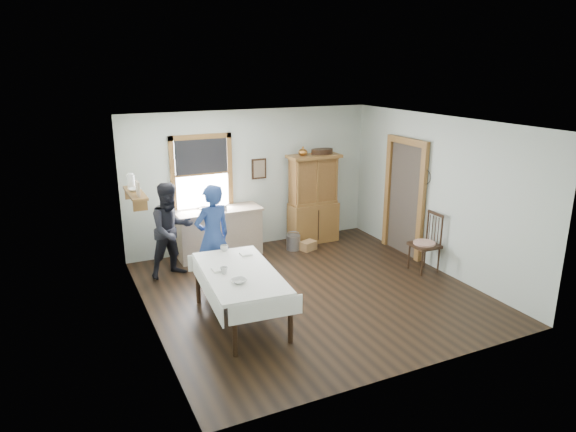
{
  "coord_description": "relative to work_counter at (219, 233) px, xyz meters",
  "views": [
    {
      "loc": [
        -3.56,
        -6.69,
        3.53
      ],
      "look_at": [
        -0.25,
        0.3,
        1.22
      ],
      "focal_mm": 32.0,
      "sensor_mm": 36.0,
      "label": 1
    }
  ],
  "objects": [
    {
      "name": "room",
      "position": [
        0.81,
        -2.16,
        0.89
      ],
      "size": [
        5.01,
        5.01,
        2.7
      ],
      "color": "black",
      "rests_on": "ground"
    },
    {
      "name": "window",
      "position": [
        -0.19,
        0.3,
        1.17
      ],
      "size": [
        1.18,
        0.07,
        1.48
      ],
      "color": "white",
      "rests_on": "room"
    },
    {
      "name": "doorway",
      "position": [
        3.26,
        -1.31,
        0.7
      ],
      "size": [
        0.09,
        1.14,
        2.22
      ],
      "color": "#3F362D",
      "rests_on": "room"
    },
    {
      "name": "wall_shelf",
      "position": [
        -1.56,
        -0.63,
        1.11
      ],
      "size": [
        0.24,
        1.0,
        0.44
      ],
      "color": "brown",
      "rests_on": "room"
    },
    {
      "name": "framed_picture",
      "position": [
        0.96,
        0.3,
        1.09
      ],
      "size": [
        0.3,
        0.04,
        0.4
      ],
      "primitive_type": "cube",
      "color": "black",
      "rests_on": "room"
    },
    {
      "name": "rug_beater",
      "position": [
        3.26,
        -1.86,
        1.26
      ],
      "size": [
        0.01,
        0.27,
        0.27
      ],
      "primitive_type": "torus",
      "rotation": [
        0.0,
        1.57,
        0.0
      ],
      "color": "black",
      "rests_on": "room"
    },
    {
      "name": "work_counter",
      "position": [
        0.0,
        0.0,
        0.0
      ],
      "size": [
        1.61,
        0.61,
        0.92
      ],
      "primitive_type": "cube",
      "rotation": [
        0.0,
        0.0,
        0.0
      ],
      "color": "tan",
      "rests_on": "room"
    },
    {
      "name": "china_hutch",
      "position": [
        2.01,
        -0.0,
        0.44
      ],
      "size": [
        1.06,
        0.51,
        1.79
      ],
      "primitive_type": "cube",
      "rotation": [
        0.0,
        0.0,
        -0.01
      ],
      "color": "brown",
      "rests_on": "room"
    },
    {
      "name": "dining_table",
      "position": [
        -0.54,
        -2.61,
        -0.08
      ],
      "size": [
        1.15,
        1.98,
        0.76
      ],
      "primitive_type": "cube",
      "rotation": [
        0.0,
        0.0,
        -0.08
      ],
      "color": "white",
      "rests_on": "room"
    },
    {
      "name": "spindle_chair",
      "position": [
        3.03,
        -2.24,
        0.07
      ],
      "size": [
        0.5,
        0.5,
        1.06
      ],
      "primitive_type": "cube",
      "rotation": [
        0.0,
        0.0,
        -0.03
      ],
      "color": "black",
      "rests_on": "room"
    },
    {
      "name": "pail",
      "position": [
        1.42,
        -0.29,
        -0.31
      ],
      "size": [
        0.35,
        0.35,
        0.29
      ],
      "primitive_type": "cube",
      "rotation": [
        0.0,
        0.0,
        -0.36
      ],
      "color": "gray",
      "rests_on": "room"
    },
    {
      "name": "wicker_basket",
      "position": [
        1.67,
        -0.45,
        -0.37
      ],
      "size": [
        0.36,
        0.3,
        0.18
      ],
      "primitive_type": "cube",
      "rotation": [
        0.0,
        0.0,
        0.33
      ],
      "color": "#A87D4C",
      "rests_on": "room"
    },
    {
      "name": "woman_blue",
      "position": [
        -0.53,
        -1.34,
        0.34
      ],
      "size": [
        0.66,
        0.51,
        1.6
      ],
      "primitive_type": "imported",
      "rotation": [
        0.0,
        0.0,
        3.38
      ],
      "color": "navy",
      "rests_on": "room"
    },
    {
      "name": "figure_dark",
      "position": [
        -1.01,
        -0.56,
        0.3
      ],
      "size": [
        0.86,
        0.74,
        1.52
      ],
      "primitive_type": "imported",
      "rotation": [
        0.0,
        0.0,
        0.25
      ],
      "color": "black",
      "rests_on": "room"
    },
    {
      "name": "table_cup_a",
      "position": [
        -0.47,
        -1.75,
        0.35
      ],
      "size": [
        0.13,
        0.13,
        0.09
      ],
      "primitive_type": "imported",
      "rotation": [
        0.0,
        0.0,
        -0.13
      ],
      "color": "silver",
      "rests_on": "dining_table"
    },
    {
      "name": "table_cup_b",
      "position": [
        -0.76,
        -2.6,
        0.35
      ],
      "size": [
        0.13,
        0.13,
        0.09
      ],
      "primitive_type": "imported",
      "rotation": [
        0.0,
        0.0,
        -0.41
      ],
      "color": "silver",
      "rests_on": "dining_table"
    },
    {
      "name": "table_bowl",
      "position": [
        -0.68,
        -2.98,
        0.33
      ],
      "size": [
        0.26,
        0.26,
        0.06
      ],
      "primitive_type": "imported",
      "rotation": [
        0.0,
        0.0,
        0.22
      ],
      "color": "silver",
      "rests_on": "dining_table"
    },
    {
      "name": "counter_book",
      "position": [
        -0.29,
        0.07,
        0.47
      ],
      "size": [
        0.27,
        0.29,
        0.02
      ],
      "primitive_type": "imported",
      "rotation": [
        0.0,
        0.0,
        0.54
      ],
      "color": "#7A6851",
      "rests_on": "work_counter"
    },
    {
      "name": "counter_bowl",
      "position": [
        -0.03,
        -0.03,
        0.49
      ],
      "size": [
        0.22,
        0.22,
        0.06
      ],
      "primitive_type": "imported",
      "rotation": [
        0.0,
        0.0,
        0.17
      ],
      "color": "silver",
      "rests_on": "work_counter"
    },
    {
      "name": "shelf_bowl",
      "position": [
        -1.56,
        -0.61,
        1.14
      ],
      "size": [
        0.22,
        0.22,
        0.05
      ],
      "primitive_type": "imported",
      "color": "silver",
      "rests_on": "wall_shelf"
    }
  ]
}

